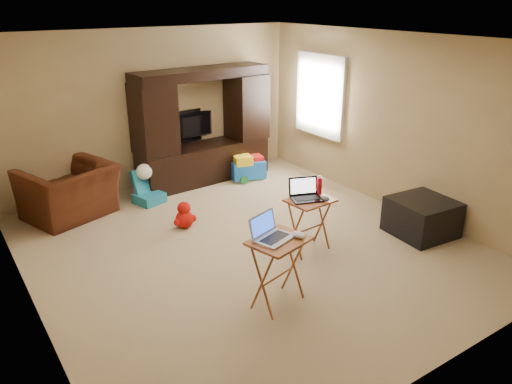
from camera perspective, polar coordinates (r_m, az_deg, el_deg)
floor at (r=6.32m, az=-1.02°, el=-6.20°), size 5.50×5.50×0.00m
ceiling at (r=5.61m, az=-1.20°, el=17.01°), size 5.50×5.50×0.00m
wall_back at (r=8.22m, az=-11.76°, el=9.22°), size 5.00×0.00×5.00m
wall_front at (r=3.99m, az=21.09°, el=-5.15°), size 5.00×0.00×5.00m
wall_left at (r=5.02m, az=-25.77°, el=-0.41°), size 0.00×5.50×5.50m
wall_right at (r=7.46m, az=15.36°, el=7.67°), size 0.00×5.50×5.50m
window_pane at (r=8.48m, az=7.40°, el=10.90°), size 0.00×1.20×1.20m
window_frame at (r=8.46m, az=7.30°, el=10.88°), size 0.06×1.14×1.34m
entertainment_center at (r=8.31m, az=-6.05°, el=7.47°), size 2.32×0.71×1.87m
television at (r=8.51m, az=-6.77°, el=7.51°), size 0.96×0.26×0.55m
recliner at (r=7.47m, az=-20.54°, el=-0.00°), size 1.41×1.32×0.75m
child_rocker at (r=7.68m, az=-12.22°, el=0.60°), size 0.50×0.54×0.52m
plush_toy at (r=6.80m, az=-8.20°, el=-2.58°), size 0.34×0.28×0.38m
push_toy at (r=8.52m, az=-0.93°, el=2.92°), size 0.67×0.55×0.44m
ottoman at (r=6.89m, az=18.43°, el=-2.72°), size 0.80×0.80×0.48m
tray_table_left at (r=5.06m, az=2.56°, el=-9.14°), size 0.65×0.57×0.73m
tray_table_right at (r=6.10m, az=6.10°, el=-3.81°), size 0.56×0.46×0.68m
laptop_left at (r=4.84m, az=2.16°, el=-4.17°), size 0.46×0.41×0.24m
laptop_right at (r=5.91m, az=5.85°, el=0.20°), size 0.44×0.40×0.24m
mouse_left at (r=4.93m, az=4.90°, el=-4.90°), size 0.13×0.17×0.06m
mouse_right at (r=5.95m, az=7.93°, el=-0.69°), size 0.11×0.15×0.06m
water_bottle at (r=6.11m, az=7.22°, el=0.70°), size 0.07×0.07×0.21m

